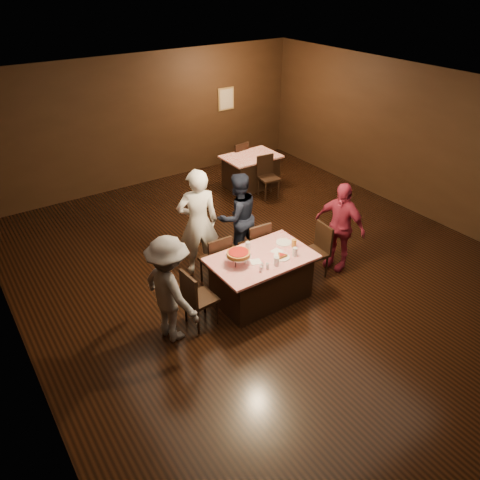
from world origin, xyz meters
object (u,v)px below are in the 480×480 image
back_table (251,171)px  plate_empty (283,242)px  glass_amber (294,243)px  chair_end_right (314,252)px  glass_front_right (295,252)px  pizza_stand (238,254)px  chair_far_left (215,259)px  diner_navy_hoodie (238,217)px  chair_back_far (237,160)px  glass_back (248,246)px  chair_back_near (269,177)px  diner_white_jacket (198,223)px  main_table (261,278)px  chair_end_left (201,297)px  diner_red_shirt (340,226)px  glass_front_left (276,261)px  chair_far_right (254,245)px  diner_grey_knit (170,290)px

back_table → plate_empty: plate_empty is taller
glass_amber → chair_end_right: bearing=5.7°
glass_front_right → chair_end_right: bearing=21.0°
pizza_stand → glass_amber: (1.00, -0.10, -0.11)m
plate_empty → chair_far_left: bearing=147.7°
diner_navy_hoodie → glass_front_right: (0.05, -1.50, 0.03)m
chair_back_far → glass_back: chair_back_far is taller
pizza_stand → glass_back: 0.44m
chair_back_near → diner_white_jacket: size_ratio=0.50×
chair_back_near → main_table: bearing=-121.7°
main_table → back_table: bearing=56.7°
chair_end_left → glass_back: chair_end_left is taller
diner_navy_hoodie → pizza_stand: diner_navy_hoodie is taller
chair_far_left → glass_front_right: chair_far_left is taller
back_table → glass_amber: size_ratio=9.29×
chair_end_right → glass_front_right: size_ratio=6.79×
chair_far_left → glass_amber: chair_far_left is taller
chair_far_left → diner_white_jacket: (-0.02, 0.47, 0.48)m
diner_white_jacket → chair_end_right: bearing=157.9°
diner_red_shirt → glass_back: 1.73m
chair_back_far → diner_navy_hoodie: bearing=50.1°
chair_back_near → glass_front_left: (-2.34, -3.25, 0.37)m
diner_white_jacket → glass_front_right: 1.71m
chair_end_right → glass_front_right: bearing=-64.7°
chair_far_right → chair_back_near: same height
pizza_stand → glass_front_left: size_ratio=2.71×
chair_end_left → diner_navy_hoodie: bearing=-53.6°
glass_front_right → chair_far_right: bearing=92.9°
glass_front_right → glass_amber: (0.15, 0.20, 0.00)m
chair_far_right → glass_back: bearing=49.0°
pizza_stand → chair_far_left: bearing=90.0°
chair_back_near → diner_red_shirt: bearing=-96.7°
plate_empty → glass_front_left: bearing=-138.0°
diner_navy_hoodie → glass_back: size_ratio=11.61×
chair_far_left → glass_front_right: size_ratio=6.79×
diner_grey_knit → chair_end_right: bearing=-100.3°
diner_red_shirt → glass_amber: size_ratio=11.42×
diner_grey_knit → glass_amber: size_ratio=11.63×
chair_far_left → glass_amber: bearing=143.0°
glass_amber → glass_back: 0.74m
main_table → chair_back_near: chair_back_near is taller
chair_end_right → chair_end_left: bearing=-85.7°
chair_back_far → diner_red_shirt: bearing=73.9°
chair_end_left → pizza_stand: bearing=-89.4°
diner_white_jacket → glass_back: size_ratio=13.59×
chair_back_far → pizza_stand: 5.07m
chair_back_near → diner_grey_knit: (-3.96, -2.95, 0.34)m
diner_navy_hoodie → plate_empty: diner_navy_hoodie is taller
chair_far_right → chair_back_near: (1.99, 2.20, 0.00)m
diner_grey_knit → pizza_stand: size_ratio=4.28×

